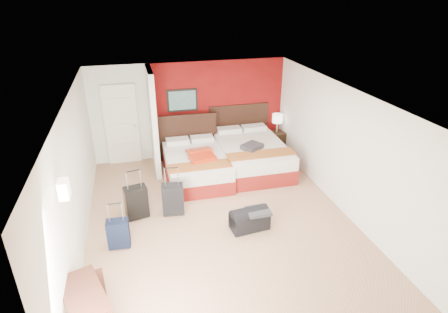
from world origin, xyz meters
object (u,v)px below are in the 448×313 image
object	(u,v)px
bed_left	(196,167)
nightstand	(276,142)
table_lamp	(277,123)
red_suitcase_open	(201,154)
suitcase_navy	(119,235)
bed_right	(252,156)
duffel_bag	(249,220)
suitcase_black	(136,203)
suitcase_charcoal	(173,200)

from	to	relation	value
bed_left	nightstand	world-z (taller)	bed_left
nightstand	table_lamp	world-z (taller)	table_lamp
red_suitcase_open	suitcase_navy	distance (m)	2.84
bed_left	suitcase_navy	size ratio (longest dim) A/B	3.89
red_suitcase_open	suitcase_navy	world-z (taller)	red_suitcase_open
bed_right	table_lamp	size ratio (longest dim) A/B	4.41
duffel_bag	red_suitcase_open	bearing A→B (deg)	97.17
bed_left	nightstand	bearing A→B (deg)	22.68
duffel_bag	bed_right	bearing A→B (deg)	64.81
bed_left	suitcase_black	distance (m)	1.96
bed_right	duffel_bag	distance (m)	2.56
suitcase_black	table_lamp	bearing A→B (deg)	19.74
duffel_bag	bed_left	bearing A→B (deg)	99.02
bed_left	suitcase_black	size ratio (longest dim) A/B	3.12
table_lamp	duffel_bag	bearing A→B (deg)	-119.40
suitcase_navy	red_suitcase_open	bearing A→B (deg)	52.01
bed_right	nightstand	world-z (taller)	bed_right
bed_left	table_lamp	world-z (taller)	table_lamp
table_lamp	duffel_bag	xyz separation A→B (m)	(-1.81, -3.21, -0.65)
nightstand	suitcase_charcoal	distance (m)	3.92
suitcase_charcoal	suitcase_navy	world-z (taller)	suitcase_charcoal
nightstand	duffel_bag	distance (m)	3.69
red_suitcase_open	suitcase_navy	xyz separation A→B (m)	(-1.88, -2.09, -0.39)
red_suitcase_open	nightstand	size ratio (longest dim) A/B	1.38
duffel_bag	nightstand	bearing A→B (deg)	54.50
bed_right	suitcase_navy	distance (m)	4.00
suitcase_black	suitcase_charcoal	distance (m)	0.71
bed_left	duffel_bag	size ratio (longest dim) A/B	2.84
nightstand	suitcase_navy	bearing A→B (deg)	-150.80
bed_right	table_lamp	bearing A→B (deg)	39.65
suitcase_charcoal	suitcase_navy	bearing A→B (deg)	-135.37
bed_left	nightstand	distance (m)	2.60
bed_right	red_suitcase_open	xyz separation A→B (m)	(-1.34, -0.28, 0.32)
suitcase_black	suitcase_navy	xyz separation A→B (m)	(-0.34, -0.86, -0.06)
table_lamp	suitcase_navy	distance (m)	5.29
table_lamp	suitcase_navy	world-z (taller)	table_lamp
nightstand	red_suitcase_open	bearing A→B (deg)	-162.92
suitcase_charcoal	duffel_bag	world-z (taller)	suitcase_charcoal
red_suitcase_open	suitcase_black	size ratio (longest dim) A/B	1.23
suitcase_navy	duffel_bag	world-z (taller)	suitcase_navy
suitcase_black	suitcase_navy	distance (m)	0.93
nightstand	table_lamp	xyz separation A→B (m)	(0.00, 0.00, 0.54)
suitcase_black	suitcase_charcoal	bearing A→B (deg)	-14.83
suitcase_charcoal	bed_right	bearing A→B (deg)	42.84
duffel_bag	suitcase_black	bearing A→B (deg)	150.10
nightstand	table_lamp	distance (m)	0.54
bed_right	suitcase_black	size ratio (longest dim) A/B	3.46
nightstand	duffel_bag	size ratio (longest dim) A/B	0.81
bed_right	suitcase_black	world-z (taller)	bed_right
duffel_bag	suitcase_navy	bearing A→B (deg)	172.93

